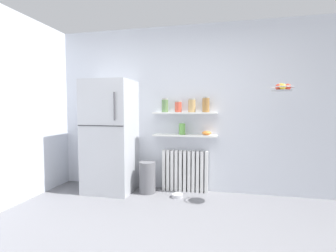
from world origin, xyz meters
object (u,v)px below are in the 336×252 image
(storage_jar_2, at_px, (192,105))
(trash_bin, at_px, (147,177))
(radiator, at_px, (185,171))
(storage_jar_0, at_px, (165,105))
(storage_jar_1, at_px, (178,107))
(vase, at_px, (182,129))
(shelf_bowl, at_px, (207,133))
(refrigerator, at_px, (110,136))
(pet_food_bowl, at_px, (177,196))
(storage_jar_3, at_px, (206,105))
(hanging_fruit_basket, at_px, (282,87))

(storage_jar_2, xyz_separation_m, trash_bin, (-0.66, -0.18, -1.11))
(radiator, height_order, storage_jar_0, storage_jar_0)
(storage_jar_1, distance_m, vase, 0.35)
(trash_bin, bearing_deg, shelf_bowl, 11.24)
(refrigerator, xyz_separation_m, storage_jar_1, (1.05, 0.21, 0.46))
(storage_jar_1, bearing_deg, storage_jar_2, 0.00)
(vase, relative_size, pet_food_bowl, 1.05)
(vase, bearing_deg, refrigerator, -169.50)
(radiator, xyz_separation_m, shelf_bowl, (0.33, -0.03, 0.61))
(storage_jar_0, bearing_deg, pet_food_bowl, -47.94)
(radiator, bearing_deg, refrigerator, -168.45)
(storage_jar_2, bearing_deg, refrigerator, -170.72)
(refrigerator, relative_size, storage_jar_1, 9.91)
(storage_jar_3, height_order, shelf_bowl, storage_jar_3)
(storage_jar_0, xyz_separation_m, storage_jar_2, (0.42, 0.00, -0.00))
(storage_jar_0, height_order, shelf_bowl, storage_jar_0)
(refrigerator, distance_m, storage_jar_2, 1.36)
(storage_jar_0, xyz_separation_m, storage_jar_3, (0.64, -0.00, 0.01))
(trash_bin, xyz_separation_m, hanging_fruit_basket, (1.86, -0.21, 1.33))
(storage_jar_0, relative_size, trash_bin, 0.44)
(radiator, bearing_deg, storage_jar_1, -164.17)
(storage_jar_3, relative_size, vase, 1.33)
(vase, height_order, shelf_bowl, vase)
(radiator, bearing_deg, storage_jar_2, -15.83)
(storage_jar_3, xyz_separation_m, trash_bin, (-0.87, -0.18, -1.12))
(storage_jar_0, distance_m, pet_food_bowl, 1.38)
(shelf_bowl, bearing_deg, radiator, 174.87)
(trash_bin, bearing_deg, storage_jar_0, 36.45)
(radiator, relative_size, trash_bin, 1.49)
(refrigerator, relative_size, shelf_bowl, 12.19)
(radiator, bearing_deg, storage_jar_0, -174.60)
(storage_jar_3, height_order, hanging_fruit_basket, hanging_fruit_basket)
(storage_jar_2, bearing_deg, shelf_bowl, -0.00)
(storage_jar_2, xyz_separation_m, pet_food_bowl, (-0.17, -0.28, -1.32))
(pet_food_bowl, bearing_deg, trash_bin, 168.33)
(refrigerator, bearing_deg, storage_jar_1, 11.11)
(storage_jar_0, height_order, storage_jar_1, storage_jar_0)
(storage_jar_2, distance_m, hanging_fruit_basket, 1.27)
(hanging_fruit_basket, bearing_deg, trash_bin, 173.64)
(shelf_bowl, bearing_deg, pet_food_bowl, -145.14)
(trash_bin, bearing_deg, storage_jar_2, 14.96)
(storage_jar_0, bearing_deg, storage_jar_3, -0.00)
(shelf_bowl, relative_size, hanging_fruit_basket, 0.49)
(storage_jar_0, height_order, storage_jar_2, storage_jar_0)
(radiator, distance_m, hanging_fruit_basket, 1.85)
(storage_jar_3, bearing_deg, vase, 180.00)
(storage_jar_0, height_order, vase, storage_jar_0)
(refrigerator, xyz_separation_m, trash_bin, (0.60, 0.03, -0.63))
(refrigerator, height_order, trash_bin, refrigerator)
(storage_jar_0, bearing_deg, refrigerator, -166.18)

